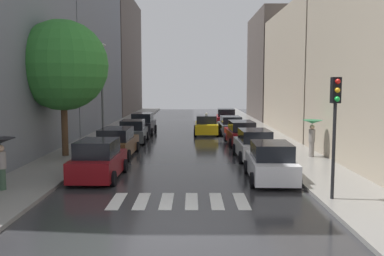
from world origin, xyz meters
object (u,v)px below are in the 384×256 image
parked_car_left_third (133,132)px  parked_car_right_nearest (271,163)px  pedestrian_near_tree (1,151)px  pedestrian_far_side (313,129)px  parked_car_right_third (241,133)px  traffic_light_right_corner (336,111)px  street_tree_left (63,66)px  parked_car_left_nearest (99,161)px  parked_car_left_fourth (143,124)px  taxi_midroad (207,125)px  parked_car_right_fifth (226,118)px  parked_car_right_fourth (231,126)px  lamp_post_left (103,87)px  parked_car_right_second (254,145)px  parked_car_left_second (117,143)px

parked_car_left_third → parked_car_right_nearest: parked_car_right_nearest is taller
pedestrian_near_tree → pedestrian_far_side: pedestrian_far_side is taller
parked_car_right_third → traffic_light_right_corner: traffic_light_right_corner is taller
parked_car_right_third → pedestrian_far_side: 6.81m
parked_car_right_nearest → street_tree_left: (-10.70, 5.67, 4.46)m
parked_car_left_nearest → parked_car_left_fourth: size_ratio=0.98×
taxi_midroad → street_tree_left: (-8.45, -11.42, 4.49)m
parked_car_left_nearest → parked_car_left_third: (-0.12, 11.84, -0.06)m
parked_car_right_fifth → parked_car_right_fourth: bearing=-178.7°
parked_car_left_third → lamp_post_left: (-1.73, -2.08, 3.30)m
parked_car_right_second → lamp_post_left: lamp_post_left is taller
taxi_midroad → traffic_light_right_corner: traffic_light_right_corner is taller
parked_car_right_third → pedestrian_near_tree: bearing=138.5°
taxi_midroad → street_tree_left: size_ratio=0.57×
parked_car_right_third → taxi_midroad: bearing=18.0°
parked_car_left_second → parked_car_right_fifth: 18.94m
parked_car_right_second → traffic_light_right_corner: size_ratio=1.01×
parked_car_left_second → traffic_light_right_corner: 13.72m
parked_car_left_nearest → pedestrian_far_side: bearing=-64.7°
parked_car_left_third → parked_car_right_second: 10.30m
parked_car_left_third → parked_car_left_fourth: parked_car_left_fourth is taller
traffic_light_right_corner → parked_car_right_second: bearing=99.3°
traffic_light_right_corner → lamp_post_left: 17.48m
street_tree_left → traffic_light_right_corner: bearing=-36.7°
parked_car_right_fifth → parked_car_right_third: bearing=-177.2°
pedestrian_far_side → traffic_light_right_corner: size_ratio=0.48×
street_tree_left → lamp_post_left: size_ratio=1.13×
parked_car_left_second → parked_car_right_fourth: bearing=-33.7°
parked_car_left_third → street_tree_left: 8.45m
parked_car_right_second → parked_car_right_third: size_ratio=0.91×
taxi_midroad → pedestrian_far_side: pedestrian_far_side is taller
traffic_light_right_corner → parked_car_left_third: bearing=120.7°
parked_car_right_fourth → traffic_light_right_corner: traffic_light_right_corner is taller
parked_car_right_third → parked_car_right_fifth: (-0.05, 12.38, 0.06)m
parked_car_right_second → parked_car_right_fourth: 11.60m
parked_car_right_third → parked_car_left_nearest: bearing=142.2°
parked_car_left_fourth → pedestrian_near_tree: size_ratio=2.09×
parked_car_right_fourth → pedestrian_near_tree: (-10.56, -19.24, 0.92)m
parked_car_right_fourth → parked_car_left_second: bearing=142.6°
parked_car_left_second → taxi_midroad: 12.23m
parked_car_right_fourth → parked_car_left_nearest: bearing=153.9°
parked_car_right_fourth → parked_car_right_fifth: parked_car_right_fifth is taller
parked_car_right_fifth → street_tree_left: bearing=151.7°
pedestrian_far_side → parked_car_right_nearest: bearing=75.4°
parked_car_right_nearest → traffic_light_right_corner: 4.54m
parked_car_right_nearest → parked_car_right_second: size_ratio=0.96×
parked_car_left_fourth → pedestrian_near_tree: 19.89m
parked_car_left_fourth → pedestrian_far_side: pedestrian_far_side is taller
parked_car_right_nearest → parked_car_right_third: 11.09m
parked_car_left_fourth → taxi_midroad: (5.39, -0.36, -0.06)m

